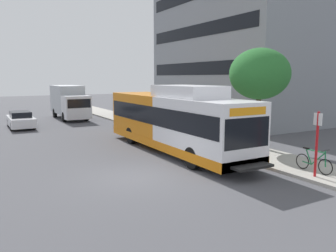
{
  "coord_description": "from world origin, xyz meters",
  "views": [
    {
      "loc": [
        -5.54,
        -12.21,
        4.05
      ],
      "look_at": [
        2.9,
        2.49,
        1.6
      ],
      "focal_mm": 36.0,
      "sensor_mm": 36.0,
      "label": 1
    }
  ],
  "objects_px": {
    "box_truck_background": "(69,101)",
    "street_tree_near_stop": "(260,74)",
    "parked_car_far_lane": "(21,120)",
    "transit_bus": "(174,121)",
    "bus_stop_sign_pole": "(317,139)",
    "bicycle_parked": "(314,162)"
  },
  "relations": [
    {
      "from": "bus_stop_sign_pole",
      "to": "transit_bus",
      "type": "bearing_deg",
      "value": 106.8
    },
    {
      "from": "bicycle_parked",
      "to": "bus_stop_sign_pole",
      "type": "bearing_deg",
      "value": -138.72
    },
    {
      "from": "bus_stop_sign_pole",
      "to": "parked_car_far_lane",
      "type": "xyz_separation_m",
      "value": [
        -8.43,
        21.01,
        -0.99
      ]
    },
    {
      "from": "transit_bus",
      "to": "street_tree_near_stop",
      "type": "distance_m",
      "value": 5.37
    },
    {
      "from": "bus_stop_sign_pole",
      "to": "bicycle_parked",
      "type": "relative_size",
      "value": 1.48
    },
    {
      "from": "bicycle_parked",
      "to": "transit_bus",
      "type": "bearing_deg",
      "value": 111.81
    },
    {
      "from": "parked_car_far_lane",
      "to": "box_truck_background",
      "type": "bearing_deg",
      "value": 40.06
    },
    {
      "from": "street_tree_near_stop",
      "to": "box_truck_background",
      "type": "bearing_deg",
      "value": 105.92
    },
    {
      "from": "parked_car_far_lane",
      "to": "box_truck_background",
      "type": "distance_m",
      "value": 6.51
    },
    {
      "from": "street_tree_near_stop",
      "to": "transit_bus",
      "type": "bearing_deg",
      "value": 156.1
    },
    {
      "from": "parked_car_far_lane",
      "to": "box_truck_background",
      "type": "height_order",
      "value": "box_truck_background"
    },
    {
      "from": "box_truck_background",
      "to": "street_tree_near_stop",
      "type": "bearing_deg",
      "value": -74.08
    },
    {
      "from": "transit_bus",
      "to": "parked_car_far_lane",
      "type": "height_order",
      "value": "transit_bus"
    },
    {
      "from": "bicycle_parked",
      "to": "box_truck_background",
      "type": "bearing_deg",
      "value": 99.3
    },
    {
      "from": "street_tree_near_stop",
      "to": "parked_car_far_lane",
      "type": "distance_m",
      "value": 19.22
    },
    {
      "from": "parked_car_far_lane",
      "to": "transit_bus",
      "type": "bearing_deg",
      "value": -65.6
    },
    {
      "from": "street_tree_near_stop",
      "to": "bicycle_parked",
      "type": "bearing_deg",
      "value": -108.2
    },
    {
      "from": "parked_car_far_lane",
      "to": "street_tree_near_stop",
      "type": "bearing_deg",
      "value": -55.99
    },
    {
      "from": "bicycle_parked",
      "to": "box_truck_background",
      "type": "distance_m",
      "value": 25.04
    },
    {
      "from": "bus_stop_sign_pole",
      "to": "parked_car_far_lane",
      "type": "distance_m",
      "value": 22.66
    },
    {
      "from": "box_truck_background",
      "to": "bus_stop_sign_pole",
      "type": "bearing_deg",
      "value": -82.05
    },
    {
      "from": "transit_bus",
      "to": "bus_stop_sign_pole",
      "type": "bearing_deg",
      "value": -73.2
    }
  ]
}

